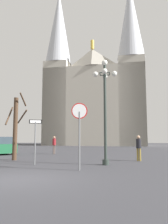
# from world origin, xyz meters

# --- Properties ---
(ground_plane) EXTENTS (120.00, 120.00, 0.00)m
(ground_plane) POSITION_xyz_m (0.00, 0.00, 0.00)
(ground_plane) COLOR #38383D
(cathedral) EXTENTS (20.86, 13.87, 33.76)m
(cathedral) POSITION_xyz_m (0.65, 38.41, 10.81)
(cathedral) COLOR #BCB5A5
(cathedral) RESTS_ON ground
(stop_sign) EXTENTS (0.75, 0.17, 3.12)m
(stop_sign) POSITION_xyz_m (1.88, 2.51, 2.17)
(stop_sign) COLOR slate
(stop_sign) RESTS_ON ground
(one_way_arrow_sign) EXTENTS (0.66, 0.34, 2.50)m
(one_way_arrow_sign) POSITION_xyz_m (-0.88, 4.45, 1.58)
(one_way_arrow_sign) COLOR slate
(one_way_arrow_sign) RESTS_ON ground
(street_lamp) EXTENTS (1.38, 1.38, 5.95)m
(street_lamp) POSITION_xyz_m (3.05, 4.72, 3.60)
(street_lamp) COLOR #2D3833
(street_lamp) RESTS_ON ground
(bare_tree) EXTENTS (1.31, 1.32, 4.49)m
(bare_tree) POSITION_xyz_m (-3.05, 6.79, 2.24)
(bare_tree) COLOR #473323
(bare_tree) RESTS_ON ground
(pedestrian_walking) EXTENTS (0.32, 0.32, 1.64)m
(pedestrian_walking) POSITION_xyz_m (-1.78, 12.68, 0.99)
(pedestrian_walking) COLOR #594C47
(pedestrian_walking) RESTS_ON ground
(pedestrian_standing) EXTENTS (0.32, 0.32, 1.64)m
(pedestrian_standing) POSITION_xyz_m (5.16, 7.11, 0.99)
(pedestrian_standing) COLOR olive
(pedestrian_standing) RESTS_ON ground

